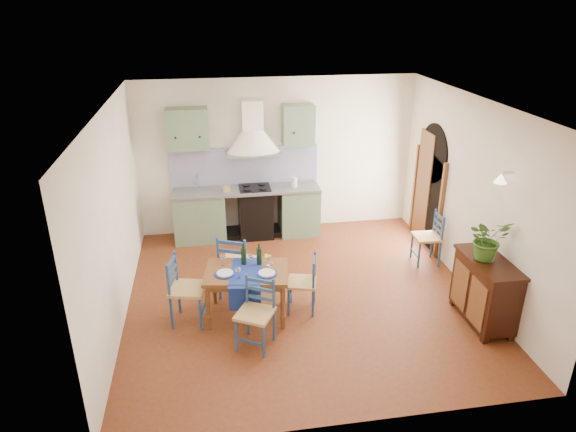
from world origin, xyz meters
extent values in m
plane|color=#4B2410|center=(0.00, 0.00, 0.00)|extent=(5.00, 5.00, 0.00)
cube|color=white|center=(0.00, 2.50, 1.40)|extent=(5.00, 0.04, 2.80)
cube|color=slate|center=(-1.45, 2.19, 0.44)|extent=(0.90, 0.60, 0.88)
cube|color=slate|center=(0.35, 2.19, 0.44)|extent=(0.70, 0.60, 0.88)
cube|color=black|center=(-0.45, 2.19, 0.44)|extent=(0.60, 0.58, 0.88)
cube|color=slate|center=(-0.60, 2.19, 0.90)|extent=(2.60, 0.64, 0.04)
cube|color=silver|center=(-1.45, 2.19, 0.90)|extent=(0.45, 0.40, 0.03)
cylinder|color=silver|center=(-1.45, 2.37, 1.05)|extent=(0.02, 0.02, 0.26)
cube|color=black|center=(-0.45, 2.19, 0.93)|extent=(0.55, 0.48, 0.02)
cube|color=black|center=(-0.60, 2.24, 0.04)|extent=(2.60, 0.50, 0.08)
cube|color=#0A0A57|center=(-0.60, 2.46, 1.26)|extent=(2.65, 0.05, 0.68)
cube|color=slate|center=(-1.55, 2.32, 2.00)|extent=(0.70, 0.34, 0.70)
cube|color=slate|center=(0.35, 2.32, 2.00)|extent=(0.55, 0.34, 0.70)
cone|color=silver|center=(-0.45, 2.25, 1.75)|extent=(0.96, 0.96, 0.40)
cube|color=silver|center=(-0.45, 2.34, 2.20)|extent=(0.36, 0.30, 0.50)
cube|color=white|center=(2.50, 0.00, 1.40)|extent=(0.04, 5.00, 2.80)
cube|color=black|center=(2.48, 1.40, 0.82)|extent=(0.03, 1.00, 1.65)
cylinder|color=black|center=(2.48, 1.40, 1.65)|extent=(0.03, 1.00, 1.00)
cube|color=brown|center=(2.46, 0.86, 0.82)|extent=(0.06, 0.06, 1.65)
cube|color=brown|center=(2.46, 1.94, 0.82)|extent=(0.06, 0.06, 1.65)
cube|color=brown|center=(2.47, 1.62, 0.98)|extent=(0.04, 0.55, 1.96)
cylinder|color=silver|center=(2.44, -0.83, 2.05)|extent=(0.15, 0.04, 0.04)
cone|color=#FFEDC6|center=(2.34, -0.83, 1.98)|extent=(0.16, 0.16, 0.12)
cube|color=white|center=(-2.50, 0.00, 1.40)|extent=(0.04, 5.00, 2.80)
cube|color=silver|center=(0.00, 0.00, 2.80)|extent=(5.00, 5.00, 0.01)
cube|color=brown|center=(-0.83, -0.38, 0.67)|extent=(1.20, 0.89, 0.05)
cube|color=brown|center=(-0.83, -0.38, 0.61)|extent=(1.07, 0.77, 0.08)
cylinder|color=brown|center=(-1.36, -0.60, 0.32)|extent=(0.06, 0.06, 0.65)
cylinder|color=brown|center=(-1.26, 0.00, 0.32)|extent=(0.06, 0.06, 0.65)
cylinder|color=brown|center=(-0.40, -0.75, 0.32)|extent=(0.06, 0.06, 0.65)
cylinder|color=brown|center=(-0.31, -0.15, 0.32)|extent=(0.06, 0.06, 0.65)
cube|color=navy|center=(-0.84, -0.42, 0.70)|extent=(0.53, 0.88, 0.01)
cube|color=navy|center=(-0.89, -0.75, 0.52)|extent=(0.41, 0.08, 0.38)
cylinder|color=navy|center=(-1.12, -0.43, 0.71)|extent=(0.27, 0.27, 0.01)
cylinder|color=silver|center=(-1.12, -0.43, 0.72)|extent=(0.22, 0.22, 0.01)
cylinder|color=navy|center=(-0.57, -0.51, 0.71)|extent=(0.27, 0.27, 0.01)
cylinder|color=silver|center=(-0.57, -0.51, 0.72)|extent=(0.22, 0.22, 0.01)
cylinder|color=black|center=(-0.85, -0.19, 0.86)|extent=(0.07, 0.07, 0.32)
cylinder|color=black|center=(-0.64, -0.22, 0.86)|extent=(0.07, 0.07, 0.32)
cylinder|color=white|center=(-0.54, -0.29, 0.76)|extent=(0.05, 0.05, 0.10)
sphere|color=yellow|center=(-0.54, -0.29, 0.85)|extent=(0.10, 0.10, 0.10)
cylinder|color=navy|center=(-1.04, -1.13, 0.23)|extent=(0.04, 0.04, 0.46)
cylinder|color=navy|center=(-0.87, -0.82, 0.45)|extent=(0.04, 0.04, 0.90)
cylinder|color=navy|center=(-0.72, -1.31, 0.23)|extent=(0.04, 0.04, 0.46)
cylinder|color=navy|center=(-0.55, -0.99, 0.45)|extent=(0.04, 0.04, 0.90)
cube|color=tan|center=(-0.79, -1.06, 0.48)|extent=(0.57, 0.57, 0.04)
cube|color=navy|center=(-0.71, -0.90, 0.60)|extent=(0.35, 0.20, 0.05)
cube|color=navy|center=(-0.71, -0.90, 0.72)|extent=(0.35, 0.20, 0.05)
cube|color=navy|center=(-0.71, -0.90, 0.84)|extent=(0.35, 0.20, 0.05)
cube|color=navy|center=(-0.88, -1.22, 0.18)|extent=(0.33, 0.20, 0.03)
cylinder|color=navy|center=(-0.66, 0.31, 0.26)|extent=(0.04, 0.04, 0.51)
cylinder|color=navy|center=(-0.82, -0.06, 0.50)|extent=(0.04, 0.04, 1.00)
cylinder|color=navy|center=(-1.03, 0.47, 0.26)|extent=(0.04, 0.04, 0.51)
cylinder|color=navy|center=(-1.19, 0.10, 0.50)|extent=(0.04, 0.04, 1.00)
cube|color=tan|center=(-0.92, 0.21, 0.53)|extent=(0.61, 0.61, 0.04)
cube|color=navy|center=(-1.00, 0.02, 0.67)|extent=(0.40, 0.19, 0.05)
cube|color=navy|center=(-1.00, 0.02, 0.80)|extent=(0.40, 0.19, 0.05)
cube|color=navy|center=(-1.00, 0.02, 0.93)|extent=(0.40, 0.19, 0.05)
cube|color=navy|center=(-0.85, 0.39, 0.20)|extent=(0.38, 0.19, 0.03)
cylinder|color=navy|center=(-1.47, -0.61, 0.24)|extent=(0.04, 0.04, 0.49)
cylinder|color=navy|center=(-1.84, -0.53, 0.48)|extent=(0.04, 0.04, 0.96)
cylinder|color=navy|center=(-1.39, -0.24, 0.24)|extent=(0.04, 0.04, 0.49)
cylinder|color=navy|center=(-1.76, -0.16, 0.48)|extent=(0.04, 0.04, 0.96)
cube|color=tan|center=(-1.61, -0.39, 0.51)|extent=(0.53, 0.53, 0.04)
cube|color=navy|center=(-1.80, -0.34, 0.64)|extent=(0.11, 0.40, 0.05)
cube|color=navy|center=(-1.80, -0.34, 0.77)|extent=(0.11, 0.40, 0.05)
cube|color=navy|center=(-1.80, -0.34, 0.89)|extent=(0.11, 0.40, 0.05)
cube|color=navy|center=(-1.43, -0.43, 0.19)|extent=(0.11, 0.38, 0.03)
cylinder|color=navy|center=(-0.19, -0.15, 0.21)|extent=(0.03, 0.03, 0.42)
cylinder|color=navy|center=(0.13, -0.23, 0.42)|extent=(0.03, 0.03, 0.83)
cylinder|color=navy|center=(-0.28, -0.47, 0.21)|extent=(0.03, 0.03, 0.42)
cylinder|color=navy|center=(0.05, -0.55, 0.42)|extent=(0.03, 0.03, 0.83)
cube|color=tan|center=(-0.07, -0.35, 0.44)|extent=(0.47, 0.47, 0.04)
cube|color=navy|center=(0.09, -0.39, 0.55)|extent=(0.11, 0.35, 0.04)
cube|color=navy|center=(0.09, -0.39, 0.66)|extent=(0.11, 0.35, 0.04)
cube|color=navy|center=(0.09, -0.39, 0.78)|extent=(0.11, 0.35, 0.04)
cube|color=navy|center=(-0.23, -0.31, 0.17)|extent=(0.11, 0.33, 0.02)
cylinder|color=navy|center=(2.03, 0.88, 0.22)|extent=(0.03, 0.03, 0.44)
cylinder|color=navy|center=(2.38, 0.86, 0.43)|extent=(0.03, 0.03, 0.87)
cylinder|color=navy|center=(2.02, 0.53, 0.22)|extent=(0.03, 0.03, 0.44)
cylinder|color=navy|center=(2.37, 0.51, 0.43)|extent=(0.03, 0.03, 0.87)
cube|color=tan|center=(2.20, 0.70, 0.46)|extent=(0.42, 0.42, 0.04)
cube|color=navy|center=(2.37, 0.69, 0.58)|extent=(0.04, 0.37, 0.04)
cube|color=navy|center=(2.37, 0.69, 0.70)|extent=(0.04, 0.37, 0.04)
cube|color=navy|center=(2.37, 0.69, 0.81)|extent=(0.04, 0.37, 0.04)
cube|color=navy|center=(2.03, 0.70, 0.17)|extent=(0.04, 0.35, 0.02)
cube|color=black|center=(2.27, -1.03, 0.49)|extent=(0.45, 1.00, 0.82)
cube|color=black|center=(2.27, -1.03, 0.92)|extent=(0.50, 1.05, 0.04)
cube|color=brown|center=(2.04, -1.26, 0.45)|extent=(0.02, 0.38, 0.63)
cube|color=brown|center=(2.04, -0.80, 0.45)|extent=(0.02, 0.38, 0.63)
cube|color=black|center=(2.09, -1.47, 0.04)|extent=(0.08, 0.08, 0.08)
cube|color=black|center=(2.09, -0.59, 0.04)|extent=(0.08, 0.08, 0.08)
cube|color=black|center=(2.44, -1.47, 0.04)|extent=(0.08, 0.08, 0.08)
cube|color=black|center=(2.44, -0.59, 0.04)|extent=(0.08, 0.08, 0.08)
imported|color=#30561A|center=(2.22, -0.97, 1.21)|extent=(0.55, 0.49, 0.56)
camera|label=1|loc=(-1.25, -6.37, 4.07)|focal=32.00mm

